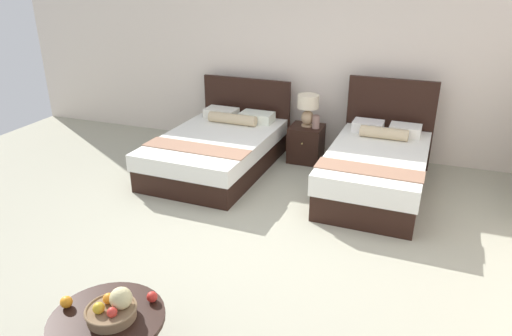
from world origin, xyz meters
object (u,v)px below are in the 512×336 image
at_px(table_lamp, 308,106).
at_px(vase, 316,122).
at_px(bed_near_corner, 377,167).
at_px(fruit_bowl, 113,308).
at_px(nightstand, 306,143).
at_px(loose_apple, 152,297).
at_px(bed_near_window, 219,149).
at_px(coffee_table, 109,332).
at_px(loose_orange, 66,302).

xyz_separation_m(table_lamp, vase, (0.14, -0.06, -0.20)).
distance_m(bed_near_corner, fruit_bowl, 3.80).
height_order(nightstand, loose_apple, nightstand).
height_order(bed_near_window, bed_near_corner, bed_near_corner).
bearing_deg(coffee_table, bed_near_corner, 68.92).
bearing_deg(nightstand, fruit_bowl, -93.25).
bearing_deg(bed_near_window, fruit_bowl, -76.65).
xyz_separation_m(bed_near_corner, fruit_bowl, (-1.33, -3.55, 0.19)).
bearing_deg(bed_near_window, bed_near_corner, -0.01).
height_order(nightstand, vase, vase).
bearing_deg(table_lamp, loose_orange, -98.11).
xyz_separation_m(bed_near_corner, loose_orange, (-1.70, -3.58, 0.16)).
bearing_deg(loose_orange, table_lamp, 81.89).
height_order(bed_near_corner, fruit_bowl, bed_near_corner).
bearing_deg(table_lamp, bed_near_window, -146.43).
relative_size(bed_near_corner, vase, 11.25).
distance_m(vase, loose_apple, 3.99).
bearing_deg(loose_apple, table_lamp, 88.80).
distance_m(nightstand, loose_orange, 4.33).
relative_size(nightstand, vase, 2.81).
height_order(bed_near_window, table_lamp, bed_near_window).
height_order(coffee_table, loose_orange, loose_orange).
bearing_deg(vase, coffee_table, -95.76).
bearing_deg(nightstand, bed_near_corner, -32.68).
relative_size(nightstand, coffee_table, 0.67).
bearing_deg(coffee_table, loose_orange, -179.42).
height_order(vase, loose_apple, vase).
relative_size(nightstand, fruit_bowl, 1.51).
bearing_deg(bed_near_window, loose_orange, -82.50).
relative_size(fruit_bowl, loose_orange, 4.09).
bearing_deg(fruit_bowl, bed_near_window, 103.35).
xyz_separation_m(fruit_bowl, loose_orange, (-0.37, -0.03, -0.03)).
height_order(bed_near_window, vase, bed_near_window).
distance_m(table_lamp, loose_apple, 4.06).
xyz_separation_m(nightstand, fruit_bowl, (-0.24, -4.25, 0.25)).
height_order(loose_apple, loose_orange, loose_orange).
height_order(table_lamp, fruit_bowl, table_lamp).
distance_m(coffee_table, loose_apple, 0.36).
distance_m(bed_near_window, nightstand, 1.29).
bearing_deg(bed_near_corner, loose_apple, -109.50).
xyz_separation_m(bed_near_window, loose_apple, (1.00, -3.32, 0.19)).
xyz_separation_m(coffee_table, loose_apple, (0.20, 0.25, 0.16)).
relative_size(bed_near_window, loose_apple, 28.92).
xyz_separation_m(bed_near_window, coffee_table, (0.80, -3.58, 0.03)).
relative_size(coffee_table, loose_apple, 10.12).
distance_m(loose_apple, loose_orange, 0.59).
xyz_separation_m(bed_near_window, loose_orange, (0.47, -3.58, 0.19)).
bearing_deg(loose_apple, coffee_table, -128.52).
height_order(table_lamp, loose_apple, table_lamp).
bearing_deg(fruit_bowl, vase, 84.82).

